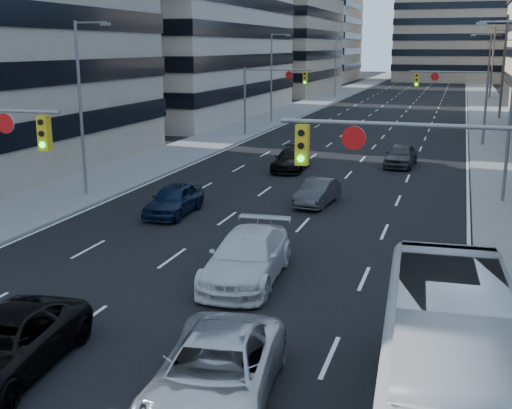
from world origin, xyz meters
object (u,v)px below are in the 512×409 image
object	(u,v)px
black_pickup	(2,346)
white_van	(247,257)
transit_bus	(454,401)
silver_suv	(215,373)
sedan_blue	(174,200)

from	to	relation	value
black_pickup	white_van	xyz separation A→B (m)	(3.60, 7.92, 0.08)
white_van	transit_bus	bearing A→B (deg)	-55.60
black_pickup	white_van	size ratio (longest dim) A/B	0.94
black_pickup	silver_suv	distance (m)	5.41
white_van	sedan_blue	bearing A→B (deg)	126.06
transit_bus	silver_suv	bearing A→B (deg)	164.88
silver_suv	sedan_blue	size ratio (longest dim) A/B	1.29
black_pickup	silver_suv	world-z (taller)	silver_suv
white_van	transit_bus	world-z (taller)	transit_bus
silver_suv	transit_bus	world-z (taller)	transit_bus
black_pickup	transit_bus	xyz separation A→B (m)	(10.40, -0.74, 0.83)
white_van	sedan_blue	size ratio (longest dim) A/B	1.32
black_pickup	transit_bus	size ratio (longest dim) A/B	0.47
white_van	silver_suv	xyz separation A→B (m)	(1.81, -7.65, -0.05)
black_pickup	silver_suv	xyz separation A→B (m)	(5.41, 0.27, 0.03)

